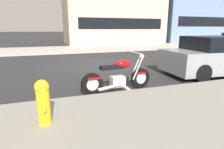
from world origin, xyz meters
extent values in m
plane|color=#28282B|center=(0.00, 0.00, 0.00)|extent=(260.00, 260.00, 0.00)
cube|color=#ADA89E|center=(12.00, 7.00, 0.07)|extent=(120.00, 5.00, 0.14)
cube|color=silver|center=(0.00, -3.90, 0.00)|extent=(0.12, 2.20, 0.01)
cylinder|color=black|center=(0.41, -4.12, 0.30)|extent=(0.62, 0.17, 0.61)
cylinder|color=silver|center=(0.41, -4.12, 0.30)|extent=(0.35, 0.15, 0.33)
cylinder|color=black|center=(-1.13, -4.28, 0.30)|extent=(0.62, 0.17, 0.61)
cylinder|color=silver|center=(-1.13, -4.28, 0.30)|extent=(0.35, 0.15, 0.33)
cube|color=silver|center=(-0.36, -4.20, 0.29)|extent=(0.42, 0.30, 0.30)
cube|color=black|center=(-0.54, -4.22, 0.72)|extent=(0.70, 0.29, 0.10)
ellipsoid|color=#B20C14|center=(-0.18, -4.18, 0.78)|extent=(0.50, 0.29, 0.24)
cube|color=#B20C14|center=(-1.08, -4.27, 0.47)|extent=(0.38, 0.22, 0.06)
cube|color=#B20C14|center=(0.39, -4.12, 0.47)|extent=(0.33, 0.19, 0.06)
cylinder|color=silver|center=(0.25, -4.06, 0.62)|extent=(0.34, 0.08, 0.65)
cylinder|color=silver|center=(0.27, -4.20, 0.62)|extent=(0.34, 0.08, 0.65)
cylinder|color=silver|center=(0.23, -4.14, 1.08)|extent=(0.10, 0.62, 0.04)
sphere|color=silver|center=(0.43, -4.12, 0.96)|extent=(0.15, 0.15, 0.15)
cylinder|color=silver|center=(-0.65, -4.37, 0.20)|extent=(0.71, 0.16, 0.16)
cube|color=gray|center=(4.09, -3.50, 0.57)|extent=(4.28, 2.10, 0.82)
cube|color=black|center=(3.87, -3.48, 1.23)|extent=(2.04, 1.81, 0.51)
cylinder|color=black|center=(2.77, -2.57, 0.31)|extent=(0.63, 0.26, 0.62)
cylinder|color=black|center=(2.67, -4.25, 0.31)|extent=(0.63, 0.26, 0.62)
cylinder|color=black|center=(12.99, 4.43, 0.31)|extent=(0.63, 0.23, 0.62)
cylinder|color=gold|center=(-2.31, -5.79, 0.45)|extent=(0.22, 0.22, 0.62)
sphere|color=gold|center=(-2.31, -5.79, 0.82)|extent=(0.24, 0.24, 0.24)
cylinder|color=gold|center=(-2.31, -5.65, 0.48)|extent=(0.10, 0.08, 0.10)
cylinder|color=gold|center=(-2.31, -5.93, 0.48)|extent=(0.10, 0.08, 0.10)
cube|color=black|center=(5.17, 9.27, 2.31)|extent=(9.23, 0.06, 1.10)
cube|color=black|center=(16.58, 9.27, 2.64)|extent=(8.89, 0.06, 1.10)
camera|label=1|loc=(-2.11, -8.88, 1.76)|focal=28.91mm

